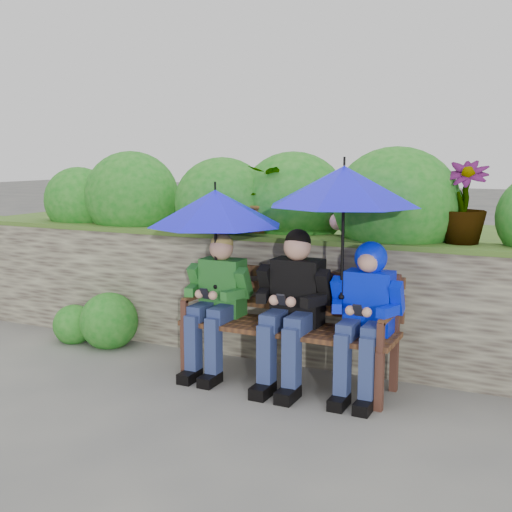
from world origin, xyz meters
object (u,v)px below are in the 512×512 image
at_px(boy_right, 366,307).
at_px(boy_left, 217,297).
at_px(umbrella_left, 215,208).
at_px(park_bench, 291,318).
at_px(umbrella_right, 344,186).
at_px(boy_middle, 292,302).

bearing_deg(boy_right, boy_left, -179.39).
bearing_deg(umbrella_left, park_bench, 5.66).
xyz_separation_m(boy_left, umbrella_left, (-0.01, 0.01, 0.68)).
bearing_deg(park_bench, boy_left, -172.94).
xyz_separation_m(boy_left, boy_right, (1.17, 0.01, 0.04)).
xyz_separation_m(park_bench, umbrella_right, (0.41, -0.07, 0.99)).
bearing_deg(boy_right, umbrella_right, -177.39).
distance_m(boy_right, umbrella_right, 0.84).
bearing_deg(boy_right, park_bench, 174.14).
relative_size(umbrella_left, umbrella_right, 0.99).
bearing_deg(umbrella_left, boy_middle, -1.73).
xyz_separation_m(park_bench, boy_middle, (0.05, -0.08, 0.15)).
xyz_separation_m(umbrella_left, umbrella_right, (1.01, -0.01, 0.19)).
height_order(boy_right, umbrella_right, umbrella_right).
distance_m(boy_middle, umbrella_right, 0.92).
bearing_deg(boy_middle, boy_right, 1.99).
relative_size(boy_left, umbrella_right, 1.03).
bearing_deg(boy_left, park_bench, 7.06).
height_order(boy_right, umbrella_left, umbrella_left).
bearing_deg(boy_right, umbrella_left, 179.97).
bearing_deg(park_bench, boy_middle, -60.19).
relative_size(park_bench, boy_left, 1.48).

